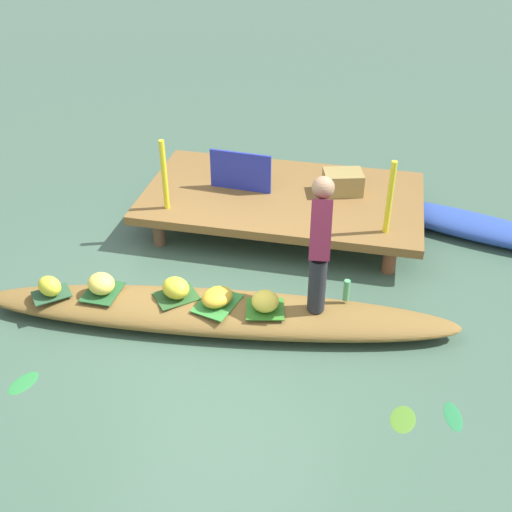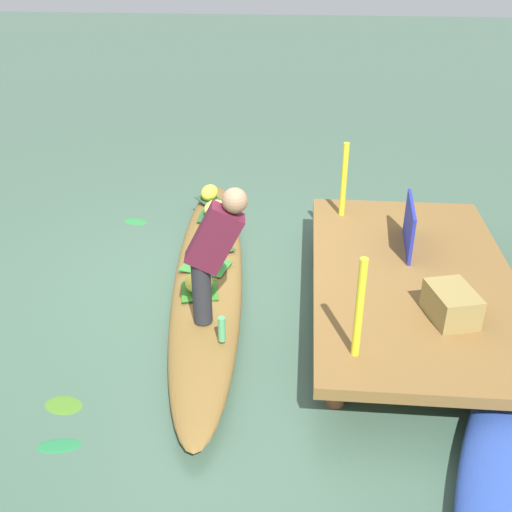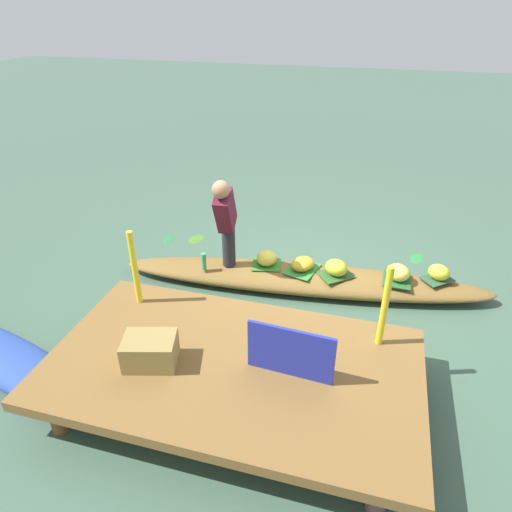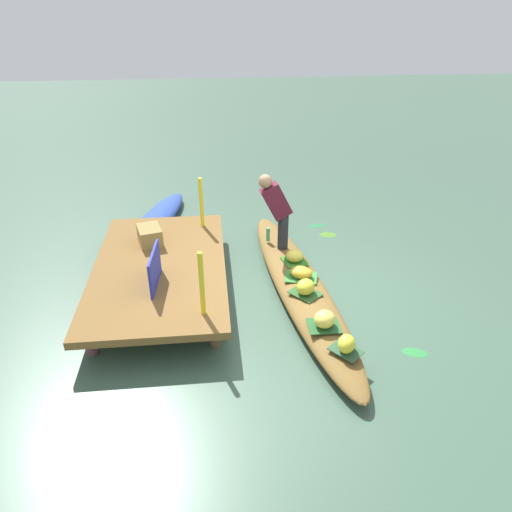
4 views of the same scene
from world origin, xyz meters
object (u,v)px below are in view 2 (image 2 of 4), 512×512
at_px(vendor_boat, 209,276).
at_px(banana_bunch_1, 215,209).
at_px(banana_bunch_2, 199,282).
at_px(banana_bunch_3, 214,238).
at_px(market_banner, 409,226).
at_px(produce_crate, 451,304).
at_px(moored_boat, 501,500).
at_px(banana_bunch_4, 206,259).
at_px(banana_bunch_0, 210,193).
at_px(vendor_person, 214,249).
at_px(water_bottle, 222,329).

distance_m(vendor_boat, banana_bunch_1, 1.13).
bearing_deg(banana_bunch_2, banana_bunch_3, 179.37).
distance_m(banana_bunch_3, market_banner, 1.95).
bearing_deg(produce_crate, moored_boat, 2.74).
bearing_deg(banana_bunch_2, banana_bunch_1, -177.24).
xyz_separation_m(banana_bunch_4, market_banner, (-0.24, 1.94, 0.32)).
distance_m(vendor_boat, banana_bunch_3, 0.45).
height_order(banana_bunch_1, market_banner, market_banner).
relative_size(vendor_boat, banana_bunch_0, 18.56).
bearing_deg(market_banner, vendor_boat, -79.30).
bearing_deg(produce_crate, banana_bunch_3, -122.43).
xyz_separation_m(moored_boat, banana_bunch_3, (-2.83, -2.17, 0.23)).
relative_size(banana_bunch_3, market_banner, 0.37).
height_order(vendor_boat, vendor_person, vendor_person).
relative_size(banana_bunch_0, banana_bunch_3, 0.89).
bearing_deg(banana_bunch_4, banana_bunch_1, -176.76).
relative_size(water_bottle, market_banner, 0.30).
bearing_deg(banana_bunch_0, banana_bunch_4, 7.24).
height_order(banana_bunch_3, banana_bunch_4, banana_bunch_3).
height_order(banana_bunch_0, produce_crate, produce_crate).
relative_size(vendor_boat, banana_bunch_2, 17.98).
bearing_deg(banana_bunch_1, water_bottle, 9.46).
relative_size(moored_boat, banana_bunch_2, 10.32).
bearing_deg(vendor_boat, banana_bunch_1, 178.17).
bearing_deg(vendor_boat, market_banner, 90.48).
xyz_separation_m(moored_boat, produce_crate, (-1.49, -0.07, 0.43)).
bearing_deg(banana_bunch_3, vendor_boat, -0.02).
distance_m(banana_bunch_1, produce_crate, 3.00).
bearing_deg(vendor_person, banana_bunch_1, -171.62).
height_order(banana_bunch_2, banana_bunch_3, banana_bunch_3).
height_order(banana_bunch_4, market_banner, market_banner).
xyz_separation_m(vendor_person, produce_crate, (0.04, 1.89, -0.39)).
relative_size(moored_boat, produce_crate, 5.90).
height_order(banana_bunch_2, produce_crate, produce_crate).
relative_size(banana_bunch_0, banana_bunch_4, 0.78).
relative_size(moored_boat, market_banner, 3.57).
bearing_deg(water_bottle, banana_bunch_1, -170.54).
height_order(vendor_person, market_banner, vendor_person).
bearing_deg(vendor_person, banana_bunch_3, -170.76).
relative_size(moored_boat, banana_bunch_0, 10.65).
relative_size(banana_bunch_4, vendor_person, 0.26).
bearing_deg(banana_bunch_2, vendor_person, 26.59).
distance_m(banana_bunch_4, water_bottle, 1.20).
relative_size(banana_bunch_1, vendor_person, 0.22).
xyz_separation_m(banana_bunch_0, banana_bunch_1, (0.46, 0.14, 0.00)).
height_order(banana_bunch_0, banana_bunch_1, banana_bunch_1).
height_order(moored_boat, water_bottle, water_bottle).
bearing_deg(banana_bunch_0, produce_crate, 42.85).
bearing_deg(banana_bunch_3, produce_crate, 57.57).
bearing_deg(banana_bunch_3, banana_bunch_2, -0.63).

